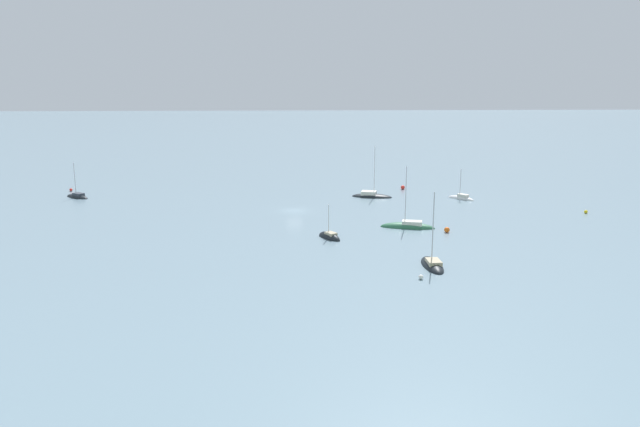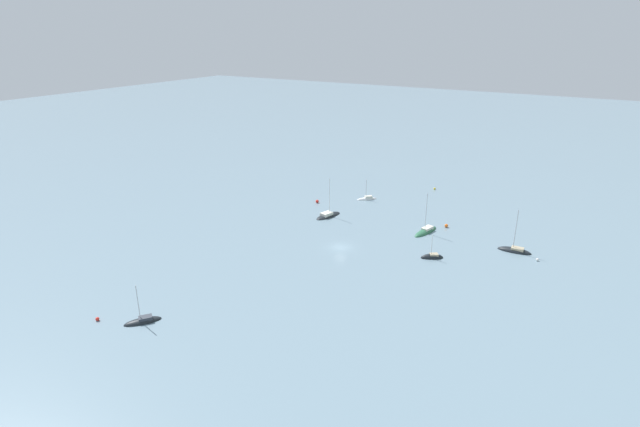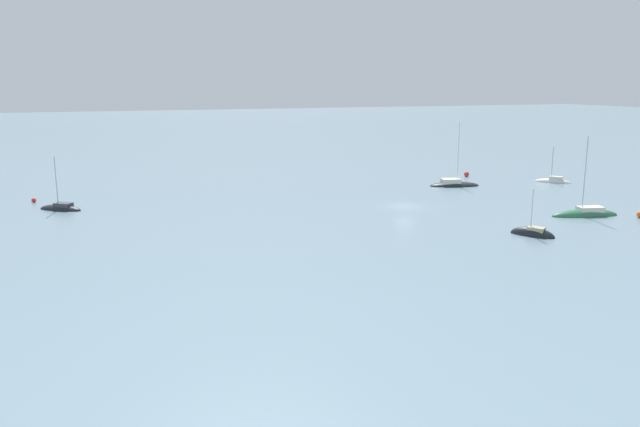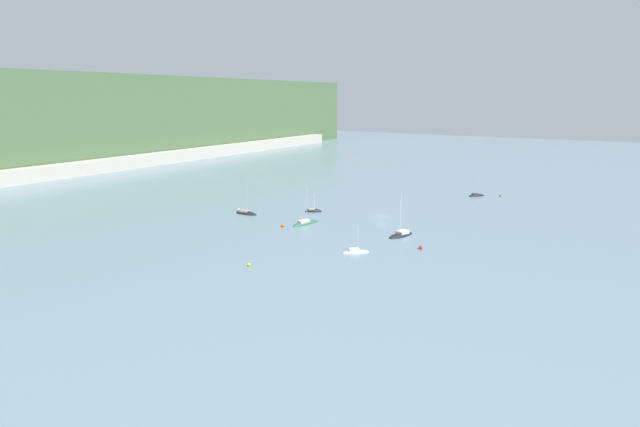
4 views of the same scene
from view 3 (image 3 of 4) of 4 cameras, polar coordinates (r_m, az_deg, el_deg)
The scene contains 9 objects.
ground_plane at distance 83.18m, azimuth 7.75°, elevation 0.65°, with size 600.00×600.00×0.00m, color slate.
sailboat_0 at distance 70.60m, azimuth 18.86°, elevation -1.88°, with size 4.00×4.88×6.01m.
sailboat_1 at distance 108.98m, azimuth 20.53°, elevation 2.73°, with size 4.99×5.21×6.47m.
sailboat_3 at distance 86.82m, azimuth -22.61°, elevation 0.36°, with size 5.94×5.09×7.55m.
sailboat_4 at distance 100.88m, azimuth 12.15°, elevation 2.55°, with size 8.39×4.84×10.70m.
sailboat_5 at distance 83.24m, azimuth 23.08°, elevation -0.13°, with size 8.85×4.11×10.62m.
mooring_buoy_0 at distance 84.86m, azimuth 27.24°, elevation -0.07°, with size 0.85×0.85×0.85m.
mooring_buoy_1 at distance 93.62m, azimuth -24.70°, elevation 1.12°, with size 0.63×0.63×0.63m.
mooring_buoy_2 at distance 111.36m, azimuth 13.25°, elevation 3.53°, with size 0.87×0.87×0.87m.
Camera 3 is at (39.32, 71.50, 16.16)m, focal length 35.00 mm.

